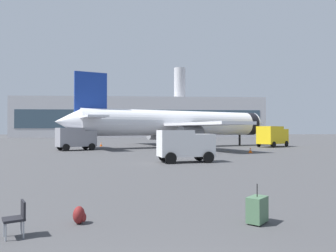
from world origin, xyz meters
The scene contains 10 objects.
airplane_at_gate centered at (4.36, 45.55, 3.66)m, with size 34.16×31.35×10.50m.
service_truck centered at (-9.43, 38.35, 1.61)m, with size 5.24×4.39×2.90m.
fuel_truck centered at (19.36, 45.15, 1.77)m, with size 6.09×5.77×3.20m.
cargo_van centered at (2.83, 21.81, 1.45)m, with size 4.70×3.04×2.60m.
safety_cone_near centered at (-7.61, 48.50, 0.34)m, with size 0.44×0.44×0.68m.
safety_cone_mid centered at (11.51, 31.93, 0.32)m, with size 0.44×0.44×0.66m.
rolling_suitcase centered at (2.83, 4.72, 0.39)m, with size 0.73×0.74×1.10m.
traveller_backpack centered at (-2.08, 5.03, 0.23)m, with size 0.36×0.40×0.48m.
gate_chair centered at (-3.36, 4.00, 0.50)m, with size 0.65×0.65×0.86m.
terminal_building centered at (-2.54, 119.53, 7.42)m, with size 91.15×18.41×26.60m.
Camera 1 is at (-0.22, -4.06, 2.58)m, focal length 34.53 mm.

